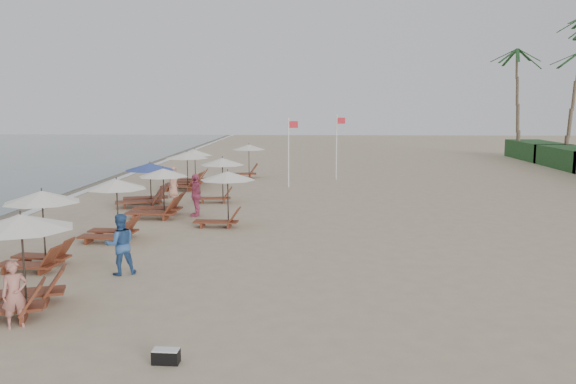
{
  "coord_description": "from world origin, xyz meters",
  "views": [
    {
      "loc": [
        1.59,
        -16.65,
        4.84
      ],
      "look_at": [
        0.67,
        7.3,
        1.3
      ],
      "focal_mm": 36.65,
      "sensor_mm": 36.0,
      "label": 1
    }
  ],
  "objects_px": {
    "lounger_station_2": "(112,209)",
    "lounger_station_4": "(145,185)",
    "lounger_station_1": "(38,226)",
    "beachgoer_far_b": "(173,182)",
    "lounger_station_6": "(191,168)",
    "flag_pole_near": "(289,149)",
    "lounger_station_3": "(157,195)",
    "duffel_bag": "(166,356)",
    "inland_station_2": "(245,158)",
    "beachgoer_near": "(15,294)",
    "inland_station_1": "(219,173)",
    "inland_station_0": "(224,190)",
    "lounger_station_0": "(14,264)",
    "beachgoer_mid_a": "(120,244)",
    "lounger_station_5": "(184,170)",
    "beachgoer_far_a": "(196,195)"
  },
  "relations": [
    {
      "from": "inland_station_2",
      "to": "beachgoer_near",
      "type": "height_order",
      "value": "inland_station_2"
    },
    {
      "from": "lounger_station_5",
      "to": "beachgoer_near",
      "type": "height_order",
      "value": "lounger_station_5"
    },
    {
      "from": "lounger_station_2",
      "to": "inland_station_2",
      "type": "xyz_separation_m",
      "value": [
        2.71,
        18.77,
        0.14
      ]
    },
    {
      "from": "lounger_station_3",
      "to": "inland_station_2",
      "type": "bearing_deg",
      "value": 81.02
    },
    {
      "from": "lounger_station_2",
      "to": "beachgoer_far_b",
      "type": "height_order",
      "value": "lounger_station_2"
    },
    {
      "from": "lounger_station_2",
      "to": "lounger_station_0",
      "type": "bearing_deg",
      "value": -88.4
    },
    {
      "from": "lounger_station_2",
      "to": "beachgoer_mid_a",
      "type": "distance_m",
      "value": 4.63
    },
    {
      "from": "lounger_station_3",
      "to": "duffel_bag",
      "type": "xyz_separation_m",
      "value": [
        3.96,
        -14.65,
        -0.83
      ]
    },
    {
      "from": "lounger_station_2",
      "to": "beachgoer_near",
      "type": "distance_m",
      "value": 8.49
    },
    {
      "from": "lounger_station_0",
      "to": "inland_station_1",
      "type": "xyz_separation_m",
      "value": [
        2.35,
        16.05,
        0.3
      ]
    },
    {
      "from": "lounger_station_5",
      "to": "lounger_station_6",
      "type": "height_order",
      "value": "lounger_station_5"
    },
    {
      "from": "lounger_station_6",
      "to": "flag_pole_near",
      "type": "xyz_separation_m",
      "value": [
        6.07,
        -0.9,
        1.26
      ]
    },
    {
      "from": "lounger_station_5",
      "to": "lounger_station_0",
      "type": "bearing_deg",
      "value": -88.89
    },
    {
      "from": "beachgoer_near",
      "to": "duffel_bag",
      "type": "distance_m",
      "value": 4.14
    },
    {
      "from": "lounger_station_6",
      "to": "beachgoer_far_a",
      "type": "relative_size",
      "value": 1.36
    },
    {
      "from": "beachgoer_mid_a",
      "to": "lounger_station_0",
      "type": "bearing_deg",
      "value": 39.55
    },
    {
      "from": "beachgoer_mid_a",
      "to": "flag_pole_near",
      "type": "xyz_separation_m",
      "value": [
        4.19,
        18.56,
        1.41
      ]
    },
    {
      "from": "lounger_station_5",
      "to": "inland_station_1",
      "type": "height_order",
      "value": "inland_station_1"
    },
    {
      "from": "flag_pole_near",
      "to": "inland_station_1",
      "type": "bearing_deg",
      "value": -120.15
    },
    {
      "from": "lounger_station_3",
      "to": "beachgoer_far_a",
      "type": "relative_size",
      "value": 1.41
    },
    {
      "from": "lounger_station_0",
      "to": "lounger_station_1",
      "type": "xyz_separation_m",
      "value": [
        -1.17,
        3.74,
        0.1
      ]
    },
    {
      "from": "lounger_station_3",
      "to": "beachgoer_mid_a",
      "type": "relative_size",
      "value": 1.5
    },
    {
      "from": "lounger_station_3",
      "to": "flag_pole_near",
      "type": "distance_m",
      "value": 11.21
    },
    {
      "from": "lounger_station_2",
      "to": "lounger_station_4",
      "type": "distance_m",
      "value": 7.44
    },
    {
      "from": "lounger_station_6",
      "to": "duffel_bag",
      "type": "height_order",
      "value": "lounger_station_6"
    },
    {
      "from": "lounger_station_0",
      "to": "beachgoer_mid_a",
      "type": "height_order",
      "value": "lounger_station_0"
    },
    {
      "from": "lounger_station_2",
      "to": "inland_station_0",
      "type": "bearing_deg",
      "value": 35.26
    },
    {
      "from": "flag_pole_near",
      "to": "lounger_station_1",
      "type": "bearing_deg",
      "value": -110.76
    },
    {
      "from": "lounger_station_1",
      "to": "beachgoer_far_b",
      "type": "relative_size",
      "value": 1.48
    },
    {
      "from": "beachgoer_mid_a",
      "to": "beachgoer_far_b",
      "type": "relative_size",
      "value": 1.08
    },
    {
      "from": "lounger_station_1",
      "to": "lounger_station_6",
      "type": "height_order",
      "value": "lounger_station_1"
    },
    {
      "from": "lounger_station_4",
      "to": "inland_station_1",
      "type": "xyz_separation_m",
      "value": [
        3.45,
        1.16,
        0.46
      ]
    },
    {
      "from": "inland_station_1",
      "to": "beachgoer_near",
      "type": "xyz_separation_m",
      "value": [
        -1.87,
        -17.0,
        -0.73
      ]
    },
    {
      "from": "beachgoer_far_a",
      "to": "inland_station_2",
      "type": "bearing_deg",
      "value": -176.59
    },
    {
      "from": "inland_station_0",
      "to": "flag_pole_near",
      "type": "bearing_deg",
      "value": 79.27
    },
    {
      "from": "lounger_station_3",
      "to": "lounger_station_2",
      "type": "bearing_deg",
      "value": -95.8
    },
    {
      "from": "beachgoer_near",
      "to": "inland_station_1",
      "type": "bearing_deg",
      "value": 49.72
    },
    {
      "from": "beachgoer_near",
      "to": "beachgoer_mid_a",
      "type": "distance_m",
      "value": 4.26
    },
    {
      "from": "lounger_station_5",
      "to": "duffel_bag",
      "type": "height_order",
      "value": "lounger_station_5"
    },
    {
      "from": "lounger_station_3",
      "to": "lounger_station_6",
      "type": "distance_m",
      "value": 10.65
    },
    {
      "from": "inland_station_1",
      "to": "lounger_station_5",
      "type": "bearing_deg",
      "value": 122.44
    },
    {
      "from": "duffel_bag",
      "to": "flag_pole_near",
      "type": "relative_size",
      "value": 0.13
    },
    {
      "from": "inland_station_1",
      "to": "flag_pole_near",
      "type": "xyz_separation_m",
      "value": [
        3.31,
        5.7,
        0.81
      ]
    },
    {
      "from": "beachgoer_mid_a",
      "to": "lounger_station_5",
      "type": "bearing_deg",
      "value": -109.5
    },
    {
      "from": "lounger_station_0",
      "to": "beachgoer_near",
      "type": "height_order",
      "value": "lounger_station_0"
    },
    {
      "from": "lounger_station_2",
      "to": "inland_station_1",
      "type": "distance_m",
      "value": 8.93
    },
    {
      "from": "beachgoer_far_b",
      "to": "flag_pole_near",
      "type": "bearing_deg",
      "value": -49.71
    },
    {
      "from": "lounger_station_2",
      "to": "inland_station_2",
      "type": "height_order",
      "value": "lounger_station_2"
    },
    {
      "from": "lounger_station_1",
      "to": "lounger_station_3",
      "type": "height_order",
      "value": "lounger_station_1"
    },
    {
      "from": "inland_station_0",
      "to": "flag_pole_near",
      "type": "distance_m",
      "value": 11.9
    }
  ]
}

